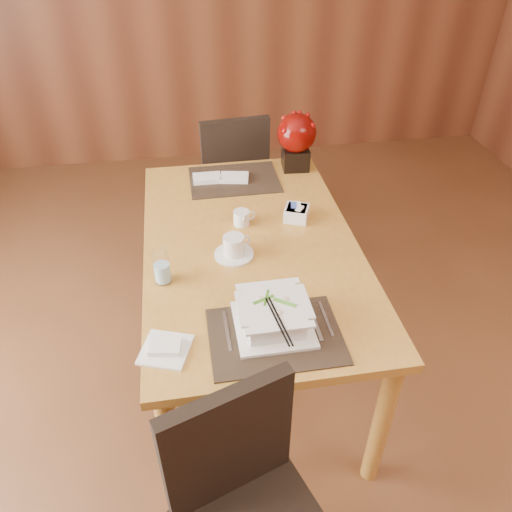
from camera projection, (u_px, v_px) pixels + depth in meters
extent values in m
plane|color=brown|center=(273.00, 467.00, 2.12)|extent=(6.00, 6.00, 0.00)
cube|color=#C28935|center=(251.00, 246.00, 2.14)|extent=(0.90, 1.50, 0.04)
cylinder|color=#C28935|center=(173.00, 455.00, 1.78)|extent=(0.07, 0.07, 0.71)
cylinder|color=#C28935|center=(165.00, 234.00, 2.86)|extent=(0.07, 0.07, 0.71)
cylinder|color=#C28935|center=(381.00, 424.00, 1.88)|extent=(0.07, 0.07, 0.71)
cylinder|color=#C28935|center=(298.00, 222.00, 2.96)|extent=(0.07, 0.07, 0.71)
cube|color=black|center=(275.00, 336.00, 1.70)|extent=(0.45, 0.33, 0.01)
cube|color=black|center=(234.00, 180.00, 2.55)|extent=(0.45, 0.33, 0.01)
cube|color=white|center=(273.00, 326.00, 1.73)|extent=(0.27, 0.27, 0.01)
cube|color=white|center=(273.00, 315.00, 1.70)|extent=(0.19, 0.19, 0.09)
cylinder|color=tan|center=(273.00, 315.00, 1.70)|extent=(0.17, 0.17, 0.07)
cylinder|color=white|center=(234.00, 254.00, 2.05)|extent=(0.16, 0.16, 0.01)
cylinder|color=white|center=(234.00, 245.00, 2.02)|extent=(0.11, 0.11, 0.08)
cylinder|color=black|center=(233.00, 238.00, 2.00)|extent=(0.08, 0.08, 0.01)
cylinder|color=silver|center=(162.00, 266.00, 1.88)|extent=(0.08, 0.08, 0.15)
cube|color=white|center=(297.00, 213.00, 2.25)|extent=(0.13, 0.13, 0.06)
cube|color=black|center=(295.00, 158.00, 2.63)|extent=(0.14, 0.14, 0.11)
sphere|color=#700804|center=(297.00, 133.00, 2.54)|extent=(0.20, 0.20, 0.20)
cube|color=white|center=(166.00, 350.00, 1.64)|extent=(0.20, 0.20, 0.01)
cube|color=black|center=(228.00, 444.00, 1.45)|extent=(0.40, 0.18, 0.46)
cylinder|color=black|center=(279.00, 502.00, 1.80)|extent=(0.03, 0.03, 0.40)
cube|color=black|center=(230.00, 180.00, 3.23)|extent=(0.46, 0.46, 0.05)
cube|color=black|center=(236.00, 157.00, 2.93)|extent=(0.40, 0.08, 0.46)
cylinder|color=black|center=(250.00, 193.00, 3.54)|extent=(0.03, 0.03, 0.39)
cylinder|color=black|center=(263.00, 219.00, 3.27)|extent=(0.03, 0.03, 0.39)
cylinder|color=black|center=(202.00, 199.00, 3.47)|extent=(0.03, 0.03, 0.39)
cylinder|color=black|center=(211.00, 227.00, 3.20)|extent=(0.03, 0.03, 0.39)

